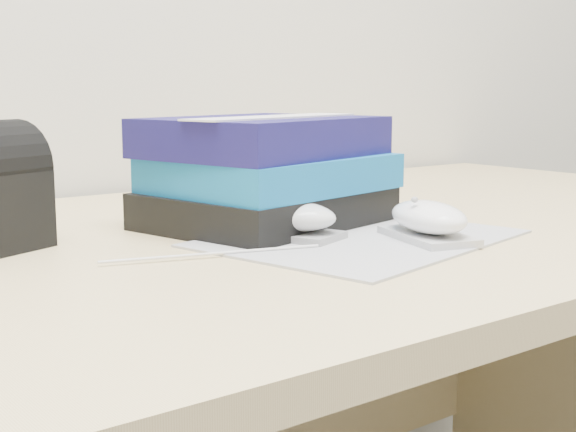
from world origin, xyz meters
TOP-DOWN VIEW (x-y plane):
  - desk at (0.00, 1.64)m, footprint 1.60×0.80m
  - mousepad at (0.02, 1.47)m, footprint 0.37×0.31m
  - mouse_rear at (-0.04, 1.51)m, footprint 0.10×0.13m
  - mouse_front at (0.07, 1.41)m, footprint 0.09×0.13m
  - usb_cable at (-0.16, 1.48)m, footprint 0.21×0.07m
  - book_stack at (-0.01, 1.60)m, footprint 0.30×0.26m

SIDE VIEW (x-z plane):
  - desk at x=0.00m, z-range 0.13..0.86m
  - mousepad at x=0.02m, z-range 0.73..0.73m
  - usb_cable at x=-0.16m, z-range 0.73..0.74m
  - mouse_rear at x=-0.04m, z-range 0.73..0.78m
  - mouse_front at x=0.07m, z-range 0.73..0.78m
  - book_stack at x=-0.01m, z-range 0.73..0.86m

